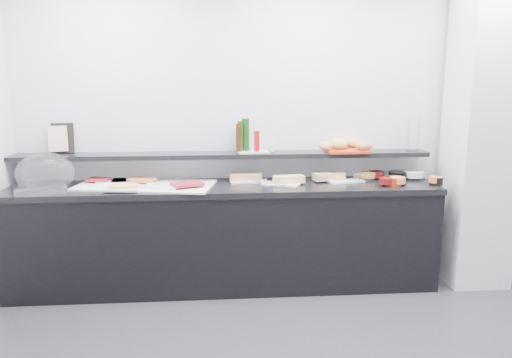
{
  "coord_description": "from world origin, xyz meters",
  "views": [
    {
      "loc": [
        -0.76,
        -2.43,
        1.8
      ],
      "look_at": [
        -0.45,
        1.45,
        1.0
      ],
      "focal_mm": 35.0,
      "sensor_mm": 36.0,
      "label": 1
    }
  ],
  "objects": [
    {
      "name": "back_wall",
      "position": [
        0.0,
        2.0,
        1.35
      ],
      "size": [
        5.0,
        0.02,
        2.7
      ],
      "primitive_type": "cube",
      "color": "silver",
      "rests_on": "ground"
    },
    {
      "name": "column",
      "position": [
        1.5,
        1.65,
        1.35
      ],
      "size": [
        0.5,
        0.5,
        2.7
      ],
      "primitive_type": "cube",
      "color": "silver",
      "rests_on": "ground"
    },
    {
      "name": "buffet_cabinet",
      "position": [
        -0.7,
        1.7,
        0.42
      ],
      "size": [
        3.6,
        0.6,
        0.85
      ],
      "primitive_type": "cube",
      "color": "black",
      "rests_on": "ground"
    },
    {
      "name": "counter_top",
      "position": [
        -0.7,
        1.7,
        0.88
      ],
      "size": [
        3.62,
        0.62,
        0.05
      ],
      "primitive_type": "cube",
      "color": "black",
      "rests_on": "buffet_cabinet"
    },
    {
      "name": "wall_shelf",
      "position": [
        -0.7,
        1.88,
        1.13
      ],
      "size": [
        3.6,
        0.25,
        0.04
      ],
      "primitive_type": "cube",
      "color": "black",
      "rests_on": "back_wall"
    },
    {
      "name": "cloche_base",
      "position": [
        -2.21,
        1.67,
        0.92
      ],
      "size": [
        0.46,
        0.39,
        0.04
      ],
      "primitive_type": "cube",
      "rotation": [
        0.0,
        0.0,
        0.41
      ],
      "color": "#AEB1B5",
      "rests_on": "counter_top"
    },
    {
      "name": "cloche_dome",
      "position": [
        -2.16,
        1.7,
        1.03
      ],
      "size": [
        0.53,
        0.43,
        0.34
      ],
      "primitive_type": "ellipsoid",
      "rotation": [
        0.0,
        0.0,
        0.31
      ],
      "color": "silver",
      "rests_on": "cloche_base"
    },
    {
      "name": "linen_runner",
      "position": [
        -1.36,
        1.72,
        0.91
      ],
      "size": [
        1.2,
        0.74,
        0.01
      ],
      "primitive_type": "cube",
      "rotation": [
        0.0,
        0.0,
        -0.19
      ],
      "color": "silver",
      "rests_on": "counter_top"
    },
    {
      "name": "platter_meat_a",
      "position": [
        -1.63,
        1.83,
        0.92
      ],
      "size": [
        0.29,
        0.19,
        0.01
      ],
      "primitive_type": "cube",
      "rotation": [
        0.0,
        0.0,
        0.0
      ],
      "color": "white",
      "rests_on": "linen_runner"
    },
    {
      "name": "food_meat_a",
      "position": [
        -1.77,
        1.82,
        0.94
      ],
      "size": [
        0.22,
        0.18,
        0.02
      ],
      "primitive_type": "cube",
      "rotation": [
        0.0,
        0.0,
        -0.34
      ],
      "color": "maroon",
      "rests_on": "platter_meat_a"
    },
    {
      "name": "platter_salmon",
      "position": [
        -1.5,
        1.85,
        0.92
      ],
      "size": [
        0.32,
        0.22,
        0.01
      ],
      "primitive_type": "cube",
      "rotation": [
        0.0,
        0.0,
        0.06
      ],
      "color": "white",
      "rests_on": "linen_runner"
    },
    {
      "name": "food_salmon",
      "position": [
        -1.4,
        1.79,
        0.94
      ],
      "size": [
        0.25,
        0.21,
        0.02
      ],
      "primitive_type": "cube",
      "rotation": [
        0.0,
        0.0,
        -0.41
      ],
      "color": "#D4642B",
      "rests_on": "platter_salmon"
    },
    {
      "name": "platter_cheese",
      "position": [
        -1.52,
        1.53,
        0.92
      ],
      "size": [
        0.3,
        0.22,
        0.01
      ],
      "primitive_type": "cube",
      "rotation": [
        0.0,
        0.0,
        -0.12
      ],
      "color": "white",
      "rests_on": "linen_runner"
    },
    {
      "name": "food_cheese",
      "position": [
        -1.51,
        1.54,
        0.94
      ],
      "size": [
        0.22,
        0.15,
        0.02
      ],
      "primitive_type": "cube",
      "rotation": [
        0.0,
        0.0,
        0.08
      ],
      "color": "#DAAD55",
      "rests_on": "platter_cheese"
    },
    {
      "name": "platter_meat_b",
      "position": [
        -1.21,
        1.59,
        0.92
      ],
      "size": [
        0.34,
        0.28,
        0.01
      ],
      "primitive_type": "cube",
      "rotation": [
        0.0,
        0.0,
        -0.3
      ],
      "color": "white",
      "rests_on": "linen_runner"
    },
    {
      "name": "food_meat_b",
      "position": [
        -1.0,
        1.58,
        0.94
      ],
      "size": [
        0.29,
        0.24,
        0.02
      ],
      "primitive_type": "cube",
      "rotation": [
        0.0,
        0.0,
        0.4
      ],
      "color": "maroon",
      "rests_on": "platter_meat_b"
    },
    {
      "name": "sandwich_plate_left",
      "position": [
        -0.48,
        1.8,
        0.91
      ],
      "size": [
        0.33,
        0.17,
        0.01
      ],
      "primitive_type": "cube",
      "rotation": [
        0.0,
        0.0,
        0.1
      ],
      "color": "silver",
      "rests_on": "counter_top"
    },
    {
      "name": "sandwich_food_left",
      "position": [
        -0.51,
        1.82,
        0.94
      ],
      "size": [
        0.29,
        0.17,
        0.06
      ],
      "primitive_type": "cube",
      "rotation": [
        0.0,
        0.0,
        -0.26
      ],
      "color": "tan",
      "rests_on": "sandwich_plate_left"
    },
    {
      "name": "tongs_left",
      "position": [
        -0.42,
        1.76,
        0.92
      ],
      "size": [
        0.16,
        0.02,
        0.01
      ],
      "primitive_type": "cylinder",
      "rotation": [
        0.0,
        1.57,
        0.1
      ],
      "color": "#AEB0B5",
      "rests_on": "sandwich_plate_left"
    },
    {
      "name": "sandwich_plate_mid",
      "position": [
        -0.22,
        1.66,
        0.91
      ],
      "size": [
        0.33,
        0.24,
        0.01
      ],
      "primitive_type": "cube",
      "rotation": [
        0.0,
        0.0,
        -0.42
      ],
      "color": "silver",
      "rests_on": "counter_top"
    },
    {
      "name": "sandwich_food_mid",
      "position": [
        -0.15,
        1.68,
        0.94
      ],
      "size": [
        0.27,
        0.13,
        0.06
      ],
      "primitive_type": "cube",
      "rotation": [
        0.0,
        0.0,
        0.13
      ],
      "color": "tan",
      "rests_on": "sandwich_plate_mid"
    },
    {
      "name": "tongs_mid",
      "position": [
        -0.26,
        1.59,
        0.92
      ],
      "size": [
        0.16,
        0.02,
        0.01
      ],
      "primitive_type": "cylinder",
      "rotation": [
        0.0,
        1.57,
        -0.07
      ],
      "color": "silver",
      "rests_on": "sandwich_plate_mid"
    },
    {
      "name": "sandwich_plate_right",
      "position": [
        0.36,
        1.74,
        0.91
      ],
      "size": [
        0.33,
        0.19,
        0.01
      ],
      "primitive_type": "cube",
      "rotation": [
        0.0,
        0.0,
        0.21
      ],
      "color": "white",
      "rests_on": "counter_top"
    },
    {
      "name": "sandwich_food_right",
      "position": [
        0.21,
        1.78,
        0.94
      ],
      "size": [
        0.29,
        0.18,
        0.06
      ],
      "primitive_type": "cube",
      "rotation": [
        0.0,
        0.0,
        0.29
      ],
      "color": "tan",
      "rests_on": "sandwich_plate_right"
    },
    {
      "name": "tongs_right",
      "position": [
        0.27,
        1.69,
        0.92
      ],
      "size": [
        0.16,
        0.04,
        0.01
      ],
      "primitive_type": "cylinder",
      "rotation": [
        0.0,
        1.57,
        -0.19
      ],
      "color": "#B8BBBF",
      "rests_on": "sandwich_plate_right"
    },
    {
      "name": "bowl_glass_fruit",
      "position": [
        0.52,
        1.76,
        0.94
      ],
      "size": [
        0.23,
        0.23,
        0.07
      ],
      "primitive_type": "cylinder",
      "rotation": [
        0.0,
        0.0,
        -0.31
      ],
      "color": "white",
      "rests_on": "counter_top"
    },
    {
      "name": "fill_glass_fruit",
      "position": [
        0.59,
        1.83,
        0.95
      ],
      "size": [
        0.15,
        0.15,
        0.05
      ],
      "primitive_type": "cylinder",
      "rotation": [
        0.0,
        0.0,
        0.08
      ],
      "color": "orange",
      "rests_on": "bowl_glass_fruit"
    },
    {
      "name": "bowl_black_jam",
      "position": [
        0.84,
        1.82,
        0.94
      ],
      "size": [
        0.2,
        0.2,
        0.07
      ],
      "primitive_type": "cylinder",
      "rotation": [
        0.0,
        0.0,
        -0.38
      ],
      "color": "black",
      "rests_on": "counter_top"
    },
    {
      "name": "fill_black_jam",
      "position": [
        0.66,
        1.84,
        0.95
      ],
      "size": [
        0.17,
        0.17,
        0.05
      ],
      "primitive_type": "cylinder",
      "rotation": [
        0.0,
        0.0,
        -0.37
      ],
      "color": "#4F0B0E",
      "rests_on": "bowl_black_jam"
    },
    {
      "name": "bowl_glass_cream",
      "position": [
        1.07,
        1.83,
        0.94
      ],
      "size": [
        0.22,
        0.22,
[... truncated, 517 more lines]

